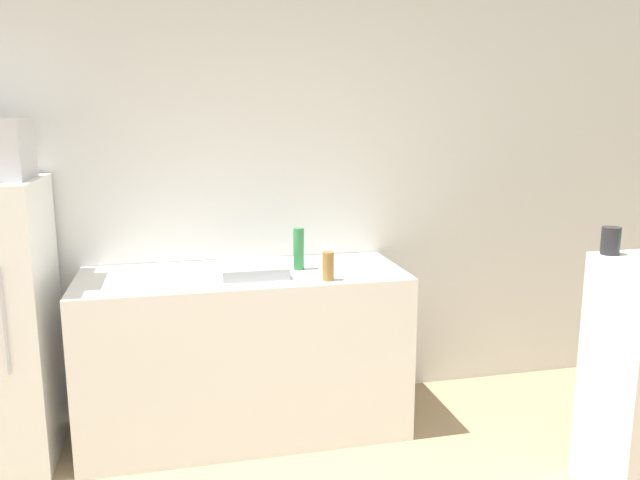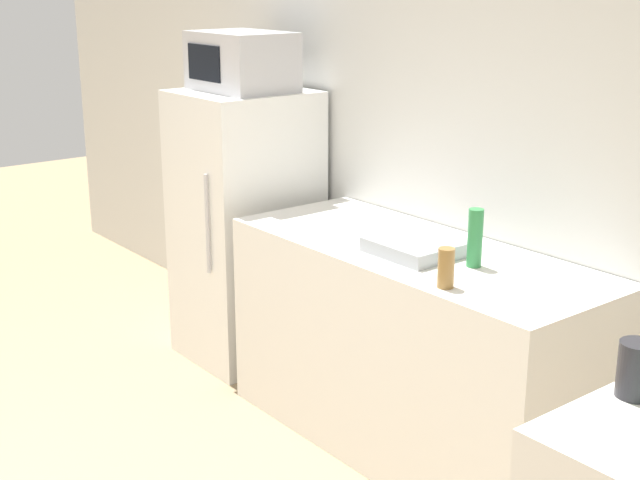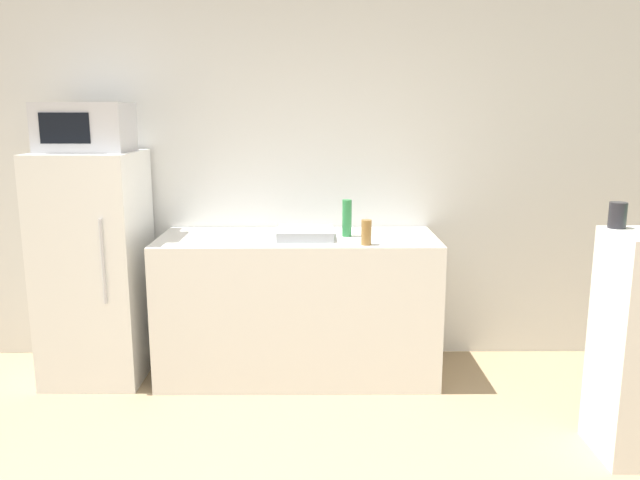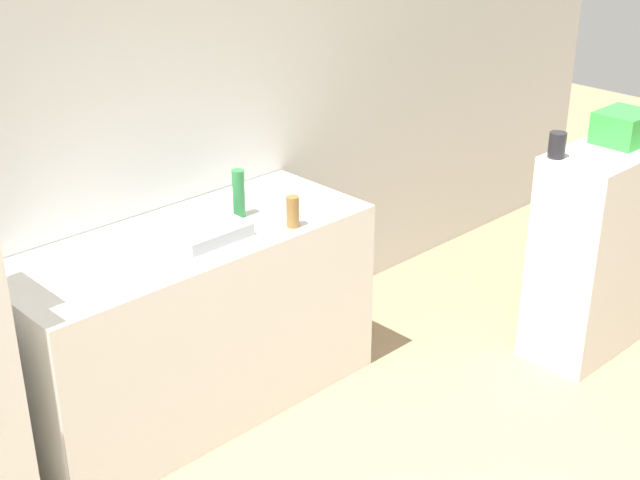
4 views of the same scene
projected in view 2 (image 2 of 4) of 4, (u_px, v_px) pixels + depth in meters
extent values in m
cube|color=silver|center=(457.00, 146.00, 4.02)|extent=(8.00, 0.06, 2.60)
cube|color=white|center=(246.00, 227.00, 4.82)|extent=(0.61, 0.65, 1.46)
cylinder|color=#B7B7BC|center=(207.00, 224.00, 4.46)|extent=(0.02, 0.02, 0.51)
cube|color=#BCBCC1|center=(242.00, 61.00, 4.57)|extent=(0.53, 0.38, 0.30)
cube|color=black|center=(204.00, 63.00, 4.49)|extent=(0.29, 0.01, 0.18)
cube|color=silver|center=(413.00, 349.00, 3.92)|extent=(1.78, 0.70, 0.92)
cube|color=#9EA3A8|center=(416.00, 247.00, 3.71)|extent=(0.35, 0.32, 0.06)
cylinder|color=#2D7F42|center=(475.00, 238.00, 3.52)|extent=(0.06, 0.06, 0.24)
cylinder|color=olive|center=(446.00, 268.00, 3.30)|extent=(0.06, 0.06, 0.15)
cylinder|color=#232328|center=(637.00, 370.00, 1.97)|extent=(0.09, 0.09, 0.13)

